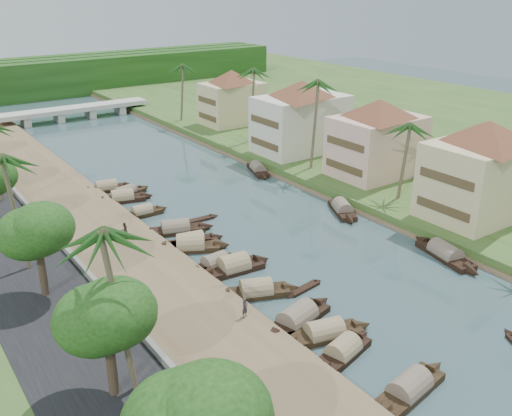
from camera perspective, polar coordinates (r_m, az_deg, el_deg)
ground at (r=53.91m, az=7.53°, el=-5.55°), size 220.00×220.00×0.00m
left_bank at (r=62.29m, az=-16.37°, el=-1.98°), size 10.00×180.00×0.80m
right_bank at (r=79.26m, az=8.09°, el=4.00°), size 16.00×180.00×1.20m
road at (r=60.42m, az=-23.99°, el=-3.51°), size 8.00×180.00×1.40m
retaining_wall at (r=60.91m, az=-20.17°, el=-2.04°), size 0.40×180.00×1.10m
far_right_fill at (r=107.22m, az=22.92°, el=7.20°), size 60.00×220.00×1.15m
treeline at (r=140.30m, az=-21.51°, el=11.97°), size 120.00×14.00×8.00m
bridge at (r=114.10m, az=-17.72°, el=9.29°), size 28.00×4.00×2.40m
building_near at (r=64.10m, az=21.78°, el=3.72°), size 14.85×14.85×10.20m
building_mid at (r=74.35m, az=12.03°, el=6.98°), size 14.11×14.11×9.70m
building_far at (r=83.52m, az=4.54°, el=9.19°), size 15.59×15.59×10.20m
building_distant at (r=100.06m, az=-2.41°, el=11.07°), size 12.62×12.62×9.20m
sampan_0 at (r=39.35m, az=15.08°, el=-17.09°), size 8.40×2.94×2.18m
sampan_1 at (r=41.67m, az=8.69°, el=-14.03°), size 7.12×3.29×2.09m
sampan_2 at (r=43.35m, az=6.86°, el=-12.33°), size 8.17×3.56×2.13m
sampan_3 at (r=44.72m, az=4.13°, el=-11.03°), size 8.94×3.97×2.34m
sampan_4 at (r=48.22m, az=0.01°, el=-8.32°), size 7.80×4.51×2.21m
sampan_5 at (r=52.02m, az=-2.25°, el=-5.91°), size 7.84×2.57×2.44m
sampan_6 at (r=52.68m, az=-4.09°, el=-5.59°), size 6.67×2.10×2.00m
sampan_7 at (r=57.26m, az=-6.50°, el=-3.33°), size 7.27×2.68×1.94m
sampan_8 at (r=56.29m, az=-6.56°, el=-3.78°), size 7.90×5.46×2.44m
sampan_9 at (r=60.16m, az=-8.05°, el=-2.11°), size 8.43×4.28×2.13m
sampan_10 at (r=65.06m, az=-11.31°, el=-0.45°), size 6.40×1.59×1.82m
sampan_11 at (r=69.81m, az=-13.19°, el=0.97°), size 7.64×3.55×2.16m
sampan_12 at (r=71.41m, az=-12.94°, el=1.46°), size 7.56×3.07×1.83m
sampan_13 at (r=73.76m, az=-14.70°, el=1.96°), size 7.53×3.07×2.05m
sampan_14 at (r=57.24m, az=18.38°, el=-4.39°), size 3.52×9.34×2.22m
sampan_15 at (r=65.41m, az=8.63°, el=-0.13°), size 4.92×7.84×2.14m
sampan_16 at (r=78.39m, az=0.18°, el=3.88°), size 3.95×8.03×1.98m
canoe_1 at (r=49.37m, az=4.87°, el=-8.05°), size 4.53×1.44×0.72m
canoe_2 at (r=62.73m, az=-6.07°, el=-1.29°), size 5.89×0.96×0.86m
palm_1 at (r=65.62m, az=14.78°, el=7.81°), size 3.20×3.20×10.03m
palm_2 at (r=74.33m, az=5.91°, el=12.22°), size 3.20×3.20×12.95m
palm_3 at (r=87.43m, az=-0.54°, el=13.48°), size 3.20×3.20×12.47m
palm_4 at (r=31.81m, az=-13.75°, el=-2.48°), size 3.20×3.20×12.31m
palm_5 at (r=50.03m, az=-23.43°, el=4.50°), size 3.20×3.20×11.64m
palm_7 at (r=102.65m, az=-7.65°, el=13.80°), size 3.20×3.20×11.09m
tree_1 at (r=34.23m, az=-14.79°, el=-10.50°), size 4.93×4.93×7.49m
tree_2 at (r=46.49m, az=-21.14°, el=-2.23°), size 4.90×4.90×7.55m
tree_6 at (r=87.12m, az=6.94°, el=9.40°), size 4.06×4.06×6.61m
person_near at (r=43.77m, az=-1.12°, el=-9.93°), size 0.68×0.57×1.60m
person_far at (r=58.06m, az=-13.02°, el=-2.15°), size 0.84×0.70×1.55m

